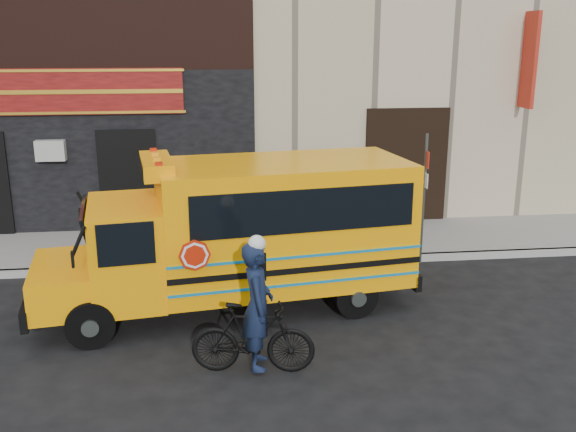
# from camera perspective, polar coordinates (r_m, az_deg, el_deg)

# --- Properties ---
(ground) EXTENTS (120.00, 120.00, 0.00)m
(ground) POSITION_cam_1_polar(r_m,az_deg,el_deg) (11.87, -1.02, -8.81)
(ground) COLOR black
(ground) RESTS_ON ground
(curb) EXTENTS (40.00, 0.20, 0.15)m
(curb) POSITION_cam_1_polar(r_m,az_deg,el_deg) (14.25, -2.07, -4.24)
(curb) COLOR #9D9E98
(curb) RESTS_ON ground
(sidewalk) EXTENTS (40.00, 3.00, 0.15)m
(sidewalk) POSITION_cam_1_polar(r_m,az_deg,el_deg) (15.66, -2.52, -2.40)
(sidewalk) COLOR gray
(sidewalk) RESTS_ON ground
(school_bus) EXTENTS (7.13, 3.10, 2.92)m
(school_bus) POSITION_cam_1_polar(r_m,az_deg,el_deg) (11.75, -3.59, -1.24)
(school_bus) COLOR black
(school_bus) RESTS_ON ground
(sign_pole) EXTENTS (0.06, 0.26, 2.92)m
(sign_pole) POSITION_cam_1_polar(r_m,az_deg,el_deg) (14.35, 12.00, 2.00)
(sign_pole) COLOR #474F4B
(sign_pole) RESTS_ON ground
(bicycle) EXTENTS (1.92, 0.79, 1.12)m
(bicycle) POSITION_cam_1_polar(r_m,az_deg,el_deg) (9.79, -3.13, -10.76)
(bicycle) COLOR black
(bicycle) RESTS_ON ground
(cyclist) EXTENTS (0.51, 0.75, 1.98)m
(cyclist) POSITION_cam_1_polar(r_m,az_deg,el_deg) (9.70, -2.72, -8.22)
(cyclist) COLOR #111B34
(cyclist) RESTS_ON ground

